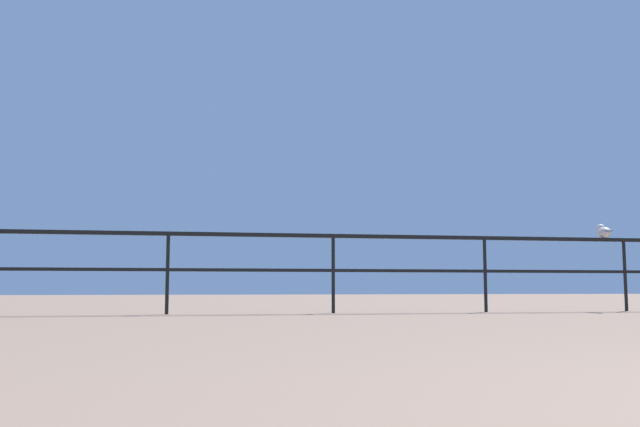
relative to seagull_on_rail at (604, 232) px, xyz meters
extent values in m
cube|color=black|center=(-2.80, -0.02, -0.12)|extent=(22.60, 0.05, 0.05)
cube|color=black|center=(-2.80, -0.02, -0.55)|extent=(22.60, 0.04, 0.04)
cylinder|color=black|center=(-5.88, -0.02, -0.60)|extent=(0.04, 0.04, 0.98)
cylinder|color=black|center=(-3.83, -0.02, -0.60)|extent=(0.04, 0.04, 0.98)
cylinder|color=black|center=(-1.77, -0.02, -0.60)|extent=(0.04, 0.04, 0.98)
cylinder|color=black|center=(0.28, -0.02, -0.60)|extent=(0.04, 0.04, 0.98)
ellipsoid|color=silver|center=(0.00, -0.02, -0.02)|extent=(0.21, 0.30, 0.15)
ellipsoid|color=gray|center=(0.00, -0.02, 0.01)|extent=(0.17, 0.26, 0.05)
sphere|color=silver|center=(0.02, 0.10, 0.05)|extent=(0.12, 0.12, 0.12)
cone|color=gold|center=(0.04, 0.18, 0.05)|extent=(0.06, 0.06, 0.05)
cube|color=gray|center=(-0.03, -0.17, -0.01)|extent=(0.09, 0.11, 0.02)
camera|label=1|loc=(-5.62, -8.61, -0.76)|focal=38.72mm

